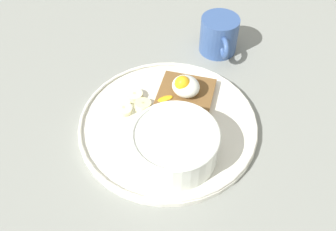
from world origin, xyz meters
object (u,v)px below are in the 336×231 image
oatmeal_bowl (175,144)px  coffee_mug (219,35)px  poached_egg (185,86)px  banana_slice_front (124,109)px  toast_slice (185,95)px  banana_slice_left (135,96)px  banana_slice_back (142,106)px

oatmeal_bowl → coffee_mug: size_ratio=1.49×
oatmeal_bowl → poached_egg: (6.30, -11.18, 0.21)cm
oatmeal_bowl → banana_slice_front: (12.78, -1.90, -2.28)cm
banana_slice_front → toast_slice: bearing=-124.8°
oatmeal_bowl → poached_egg: bearing=-60.6°
poached_egg → banana_slice_front: 11.58cm
poached_egg → banana_slice_front: bearing=55.1°
oatmeal_bowl → banana_slice_left: 14.85cm
poached_egg → banana_slice_back: (4.36, 6.88, -2.37)cm
banana_slice_left → banana_slice_back: (-2.87, 1.36, 0.16)cm
banana_slice_front → oatmeal_bowl: bearing=171.5°
banana_slice_back → poached_egg: bearing=-122.4°
poached_egg → coffee_mug: bearing=-78.6°
coffee_mug → poached_egg: bearing=101.4°
poached_egg → banana_slice_left: 9.44cm
banana_slice_back → oatmeal_bowl: bearing=158.0°
banana_slice_left → coffee_mug: (-3.93, -21.94, 2.30)cm
poached_egg → coffee_mug: size_ratio=0.80×
oatmeal_bowl → banana_slice_back: 11.70cm
toast_slice → poached_egg: size_ratio=1.76×
banana_slice_left → banana_slice_back: size_ratio=1.06×
toast_slice → banana_slice_back: banana_slice_back is taller
oatmeal_bowl → coffee_mug: 29.22cm
oatmeal_bowl → banana_slice_back: size_ratio=3.44×
banana_slice_back → toast_slice: bearing=-122.3°
toast_slice → banana_slice_front: (6.58, 9.45, -0.07)cm
oatmeal_bowl → banana_slice_left: oatmeal_bowl is taller
poached_egg → banana_slice_left: (7.23, 5.52, -2.53)cm
banana_slice_front → banana_slice_left: bearing=-78.7°
poached_egg → toast_slice: bearing=-119.2°
oatmeal_bowl → banana_slice_back: (10.66, -4.30, -2.17)cm
banana_slice_front → banana_slice_back: 3.20cm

